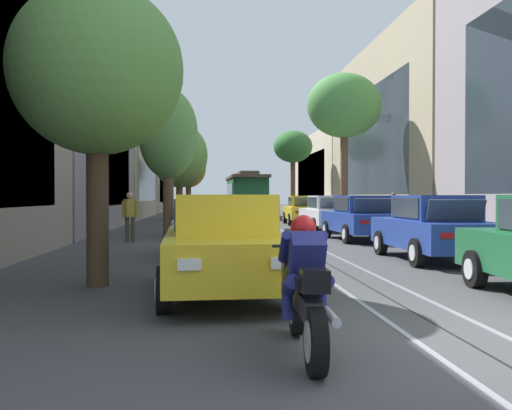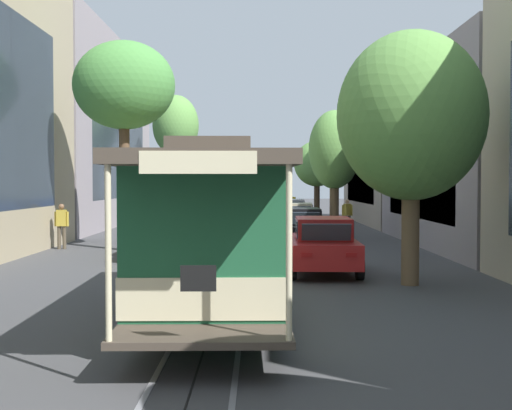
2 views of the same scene
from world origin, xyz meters
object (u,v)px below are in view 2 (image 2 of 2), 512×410
parked_car_blue_mid_right (191,217)px  parked_car_white_fourth_right (178,223)px  parked_car_silver_second_left (290,213)px  parked_car_yellow_fifth_right (163,233)px  pedestrian_on_right_pavement (128,210)px  street_tree_kerb_left_near (317,164)px  parked_car_blue_second_right (200,211)px  motorcycle_with_rider (271,209)px  parked_car_green_near_right (208,208)px  pedestrian_on_left_pavement (347,214)px  parked_car_yellow_near_left (283,208)px  cable_car_trolley (215,229)px  parked_car_black_fourth_left (300,228)px  street_tree_kerb_left_mid (411,117)px  parked_car_beige_mid_left (296,220)px  pedestrian_crossing_far (62,223)px  street_tree_kerb_right_second (124,87)px  fire_hydrant (179,216)px  street_tree_kerb_right_near (176,127)px  street_tree_kerb_left_second (334,151)px

parked_car_blue_mid_right → parked_car_white_fourth_right: size_ratio=1.00×
parked_car_silver_second_left → parked_car_blue_mid_right: size_ratio=0.99×
parked_car_silver_second_left → parked_car_white_fourth_right: 11.25m
parked_car_yellow_fifth_right → pedestrian_on_right_pavement: size_ratio=2.59×
street_tree_kerb_left_near → parked_car_blue_second_right: bearing=24.0°
street_tree_kerb_left_near → motorcycle_with_rider: size_ratio=2.63×
pedestrian_on_right_pavement → parked_car_blue_second_right: bearing=-152.7°
parked_car_green_near_right → pedestrian_on_left_pavement: pedestrian_on_left_pavement is taller
parked_car_yellow_near_left → cable_car_trolley: cable_car_trolley is taller
parked_car_black_fourth_left → street_tree_kerb_left_mid: (-2.22, 8.93, 3.39)m
parked_car_green_near_right → parked_car_silver_second_left: bearing=125.5°
parked_car_yellow_near_left → pedestrian_on_right_pavement: bearing=35.0°
parked_car_beige_mid_left → cable_car_trolley: 18.98m
parked_car_blue_second_right → pedestrian_on_left_pavement: (-8.08, 6.20, 0.16)m
parked_car_silver_second_left → pedestrian_crossing_far: bearing=54.3°
parked_car_green_near_right → parked_car_blue_mid_right: same height
street_tree_kerb_right_second → motorcycle_with_rider: street_tree_kerb_right_second is taller
parked_car_silver_second_left → motorcycle_with_rider: bearing=-84.8°
parked_car_green_near_right → street_tree_kerb_left_mid: size_ratio=0.70×
street_tree_kerb_left_near → street_tree_kerb_left_mid: size_ratio=0.83×
street_tree_kerb_right_second → pedestrian_on_left_pavement: size_ratio=4.66×
parked_car_green_near_right → parked_car_yellow_fifth_right: 22.93m
parked_car_green_near_right → street_tree_kerb_left_near: 8.12m
parked_car_silver_second_left → fire_hydrant: parked_car_silver_second_left is taller
parked_car_yellow_fifth_right → street_tree_kerb_right_second: 6.01m
parked_car_black_fourth_left → motorcycle_with_rider: 22.87m
parked_car_silver_second_left → pedestrian_crossing_far: 16.06m
parked_car_beige_mid_left → motorcycle_with_rider: 16.89m
parked_car_black_fourth_left → parked_car_beige_mid_left: bearing=-91.8°
street_tree_kerb_right_near → parked_car_beige_mid_left: bearing=119.5°
parked_car_silver_second_left → street_tree_kerb_left_mid: 22.40m
parked_car_yellow_near_left → fire_hydrant: parked_car_yellow_near_left is taller
parked_car_yellow_fifth_right → street_tree_kerb_right_near: size_ratio=0.54×
parked_car_yellow_fifth_right → street_tree_kerb_left_mid: size_ratio=0.70×
street_tree_kerb_right_second → parked_car_silver_second_left: bearing=-117.2°
parked_car_yellow_fifth_right → street_tree_kerb_left_second: street_tree_kerb_left_second is taller
parked_car_black_fourth_left → cable_car_trolley: size_ratio=0.48×
street_tree_kerb_right_near → pedestrian_crossing_far: size_ratio=4.73×
parked_car_green_near_right → pedestrian_on_right_pavement: 8.52m
parked_car_blue_mid_right → street_tree_kerb_left_mid: street_tree_kerb_left_mid is taller
parked_car_yellow_near_left → parked_car_white_fourth_right: 17.01m
parked_car_green_near_right → street_tree_kerb_right_second: street_tree_kerb_right_second is taller
parked_car_black_fourth_left → parked_car_blue_mid_right: same height
pedestrian_crossing_far → fire_hydrant: size_ratio=2.07×
parked_car_black_fourth_left → street_tree_kerb_left_mid: bearing=103.9°
parked_car_blue_second_right → pedestrian_on_right_pavement: pedestrian_on_right_pavement is taller
parked_car_yellow_fifth_right → street_tree_kerb_left_second: size_ratio=0.75×
pedestrian_on_right_pavement → pedestrian_crossing_far: (0.05, 12.93, 0.02)m
street_tree_kerb_right_near → fire_hydrant: size_ratio=9.80×
parked_car_yellow_near_left → street_tree_kerb_right_second: bearing=71.2°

